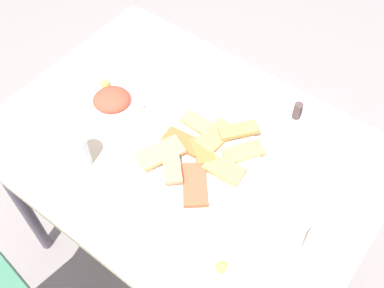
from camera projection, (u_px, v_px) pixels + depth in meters
The scene contains 11 objects.
ground_plane at pixel (187, 251), 1.97m from camera, with size 6.00×6.00×0.00m, color gray.
dining_table at pixel (186, 164), 1.42m from camera, with size 1.13×0.81×0.77m.
pide_platter at pixel (202, 152), 1.32m from camera, with size 0.33×0.35×0.04m.
salad_plate_greens at pixel (112, 101), 1.43m from camera, with size 0.20×0.20×0.05m.
salad_plate_rice at pixel (247, 280), 1.10m from camera, with size 0.20×0.20×0.06m.
soda_can at pixel (317, 249), 1.10m from camera, with size 0.07×0.07×0.12m, color silver.
drinking_glass at pixel (78, 151), 1.27m from camera, with size 0.07×0.07×0.11m, color silver.
paper_napkin at pixel (106, 208), 1.23m from camera, with size 0.14×0.14×0.00m, color white.
fork at pixel (110, 203), 1.23m from camera, with size 0.17×0.02×0.01m, color silver.
spoon at pixel (101, 212), 1.22m from camera, with size 0.17×0.01×0.01m, color silver.
condiment_caddy at pixel (301, 117), 1.39m from camera, with size 0.10×0.10×0.08m.
Camera 1 is at (-0.49, 0.61, 1.87)m, focal length 42.80 mm.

